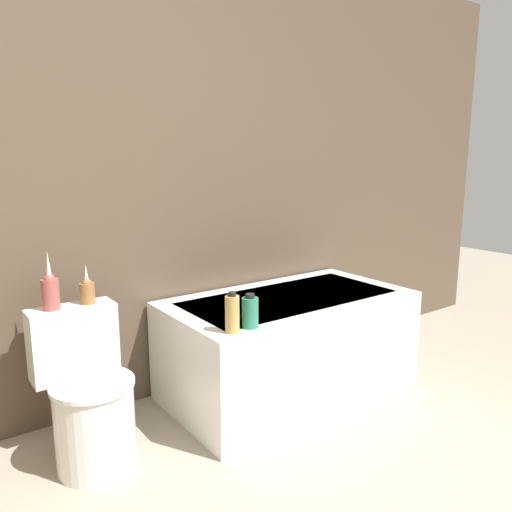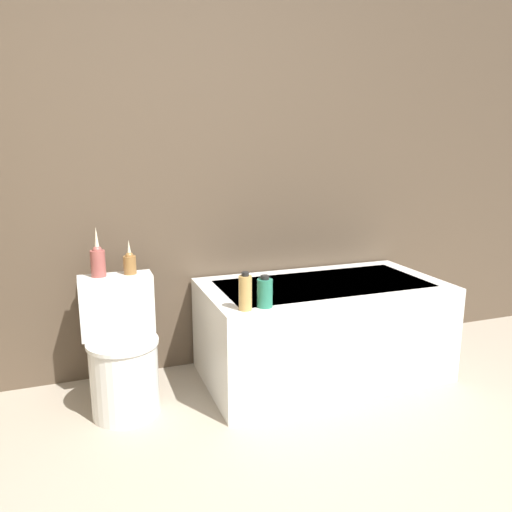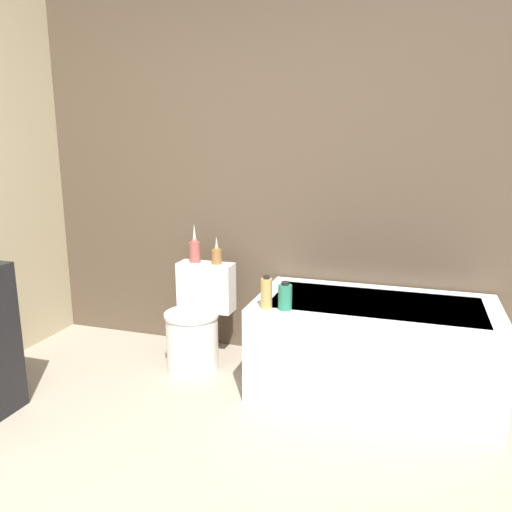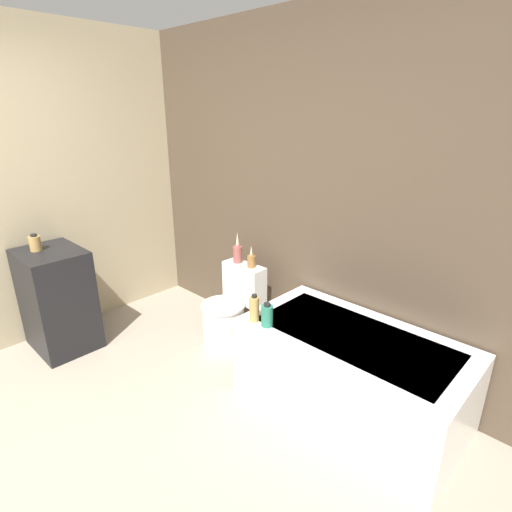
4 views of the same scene
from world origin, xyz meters
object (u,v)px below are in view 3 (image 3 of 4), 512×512
at_px(toilet, 197,324).
at_px(shampoo_bottle_tall, 266,293).
at_px(bathtub, 373,347).
at_px(vase_gold, 195,249).
at_px(shampoo_bottle_short, 285,297).
at_px(vase_silver, 217,255).

bearing_deg(toilet, shampoo_bottle_tall, -27.50).
distance_m(bathtub, shampoo_bottle_tall, 0.76).
relative_size(vase_gold, shampoo_bottle_short, 1.64).
relative_size(toilet, vase_gold, 2.53).
bearing_deg(toilet, bathtub, -0.21).
height_order(vase_silver, shampoo_bottle_tall, vase_silver).
bearing_deg(shampoo_bottle_tall, vase_gold, 143.96).
bearing_deg(toilet, shampoo_bottle_short, -23.03).
bearing_deg(bathtub, vase_gold, 171.62).
bearing_deg(shampoo_bottle_short, vase_gold, 148.47).
xyz_separation_m(vase_silver, shampoo_bottle_short, (0.61, -0.47, -0.10)).
xyz_separation_m(bathtub, toilet, (-1.17, 0.00, 0.01)).
bearing_deg(shampoo_bottle_tall, shampoo_bottle_short, 5.39).
xyz_separation_m(bathtub, shampoo_bottle_tall, (-0.59, -0.30, 0.37)).
relative_size(bathtub, vase_gold, 5.25).
distance_m(toilet, shampoo_bottle_short, 0.83).
xyz_separation_m(toilet, shampoo_bottle_short, (0.69, -0.29, 0.35)).
xyz_separation_m(shampoo_bottle_tall, shampoo_bottle_short, (0.11, 0.01, -0.01)).
xyz_separation_m(toilet, shampoo_bottle_tall, (0.58, -0.30, 0.37)).
height_order(vase_gold, shampoo_bottle_tall, vase_gold).
bearing_deg(shampoo_bottle_tall, vase_silver, 136.04).
bearing_deg(shampoo_bottle_short, bathtub, 30.96).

